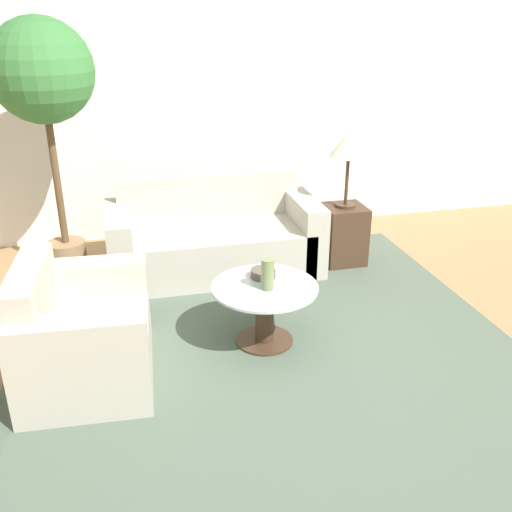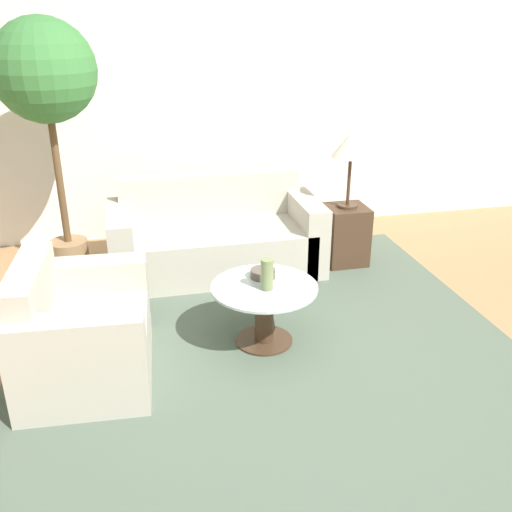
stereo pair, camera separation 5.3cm
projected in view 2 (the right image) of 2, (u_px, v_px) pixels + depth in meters
The scene contains 11 objects.
ground_plane at pixel (310, 391), 3.48m from camera, with size 14.00×14.00×0.00m, color #9E754C.
wall_back at pixel (223, 103), 5.59m from camera, with size 10.00×0.06×2.60m.
rug at pixel (264, 341), 4.00m from camera, with size 3.42×3.49×0.01m.
sofa_main at pixel (215, 239), 5.05m from camera, with size 1.81×0.83×0.81m.
armchair at pixel (77, 337), 3.54m from camera, with size 0.82×1.03×0.77m.
coffee_table at pixel (264, 306), 3.89m from camera, with size 0.73×0.73×0.44m.
side_table at pixel (345, 235), 5.17m from camera, with size 0.36×0.36×0.53m.
table_lamp at pixel (351, 146), 4.85m from camera, with size 0.33×0.33×0.67m.
potted_plant at pixel (46, 83), 4.43m from camera, with size 0.81×0.81×2.12m.
vase at pixel (267, 274), 3.75m from camera, with size 0.08×0.08×0.21m.
bowl at pixel (263, 273), 3.94m from camera, with size 0.17×0.17×0.06m.
Camera 2 is at (-0.96, -2.72, 2.14)m, focal length 40.00 mm.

